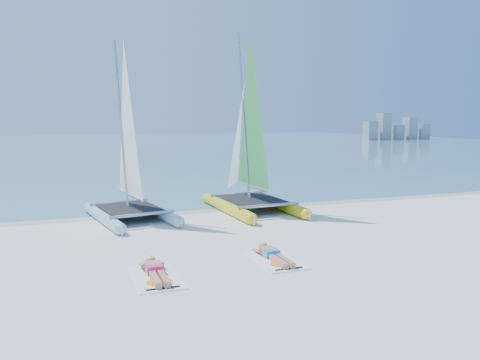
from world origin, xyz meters
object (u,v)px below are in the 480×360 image
at_px(catamaran_blue, 128,164).
at_px(sunbather_b, 273,254).
at_px(sunbather_a, 155,270).
at_px(towel_a, 157,277).
at_px(towel_b, 276,260).
at_px(catamaran_yellow, 247,151).

xyz_separation_m(catamaran_blue, sunbather_b, (2.82, -6.18, -1.84)).
distance_m(catamaran_blue, sunbather_a, 6.73).
xyz_separation_m(towel_a, sunbather_b, (3.00, 0.48, 0.11)).
xyz_separation_m(towel_b, sunbather_b, (0.00, 0.19, 0.11)).
bearing_deg(towel_b, catamaran_blue, 113.82).
bearing_deg(sunbather_b, catamaran_blue, 114.48).
relative_size(catamaran_yellow, towel_a, 3.88).
distance_m(sunbather_a, towel_b, 3.00).
bearing_deg(sunbather_b, catamaran_yellow, 74.77).
bearing_deg(catamaran_yellow, towel_b, -107.44).
relative_size(towel_a, sunbather_a, 1.07).
height_order(catamaran_yellow, sunbather_b, catamaran_yellow).
height_order(towel_a, sunbather_b, sunbather_b).
bearing_deg(sunbather_a, towel_b, 1.76).
bearing_deg(towel_b, towel_a, -174.58).
xyz_separation_m(catamaran_blue, catamaran_yellow, (4.63, 0.49, 0.30)).
bearing_deg(towel_b, sunbather_b, 90.00).
bearing_deg(sunbather_b, towel_a, -170.97).
xyz_separation_m(catamaran_yellow, towel_a, (-4.81, -7.15, -2.25)).
distance_m(sunbather_a, sunbather_b, 3.01).
bearing_deg(sunbather_b, sunbather_a, -174.58).
height_order(catamaran_yellow, sunbather_a, catamaran_yellow).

